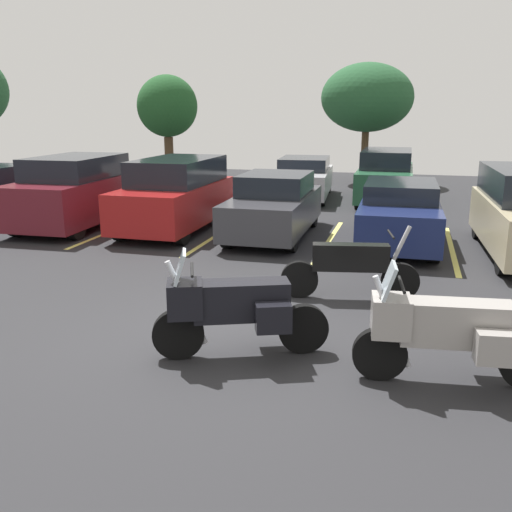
{
  "coord_description": "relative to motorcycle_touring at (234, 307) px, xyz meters",
  "views": [
    {
      "loc": [
        2.49,
        -7.13,
        3.14
      ],
      "look_at": [
        0.31,
        0.85,
        0.99
      ],
      "focal_mm": 39.78,
      "sensor_mm": 36.0,
      "label": 1
    }
  ],
  "objects": [
    {
      "name": "motorcycle_touring",
      "position": [
        0.0,
        0.0,
        0.0
      ],
      "size": [
        2.18,
        1.21,
        1.43
      ],
      "color": "black",
      "rests_on": "ground"
    },
    {
      "name": "car_far_silver",
      "position": [
        -1.63,
        13.54,
        0.05
      ],
      "size": [
        2.15,
        4.6,
        1.46
      ],
      "color": "#B7B7BC",
      "rests_on": "ground"
    },
    {
      "name": "car_navy",
      "position": [
        1.87,
        7.08,
        0.07
      ],
      "size": [
        1.85,
        4.49,
        1.48
      ],
      "color": "navy",
      "rests_on": "ground"
    },
    {
      "name": "parking_stripes",
      "position": [
        -2.62,
        6.92,
        -0.67
      ],
      "size": [
        17.27,
        4.89,
        0.01
      ],
      "color": "#EAE066",
      "rests_on": "ground"
    },
    {
      "name": "motorcycle_third",
      "position": [
        2.59,
        -0.09,
        0.0
      ],
      "size": [
        2.31,
        0.95,
        1.43
      ],
      "color": "black",
      "rests_on": "ground"
    },
    {
      "name": "ground",
      "position": [
        -0.41,
        0.58,
        -0.72
      ],
      "size": [
        44.0,
        44.0,
        0.1
      ],
      "primitive_type": "cube",
      "color": "#262628"
    },
    {
      "name": "car_red",
      "position": [
        -3.89,
        7.24,
        0.27
      ],
      "size": [
        1.87,
        4.37,
        1.87
      ],
      "color": "maroon",
      "rests_on": "ground"
    },
    {
      "name": "tree_far_left",
      "position": [
        -8.83,
        18.05,
        2.55
      ],
      "size": [
        2.73,
        2.73,
        4.64
      ],
      "color": "#4C3823",
      "rests_on": "ground"
    },
    {
      "name": "car_maroon",
      "position": [
        -6.7,
        6.94,
        0.28
      ],
      "size": [
        2.08,
        4.4,
        1.91
      ],
      "color": "maroon",
      "rests_on": "ground"
    },
    {
      "name": "car_far_green",
      "position": [
        1.23,
        13.47,
        0.22
      ],
      "size": [
        1.79,
        4.81,
        1.78
      ],
      "color": "#235638",
      "rests_on": "ground"
    },
    {
      "name": "tree_right",
      "position": [
        0.06,
        18.69,
        2.92
      ],
      "size": [
        3.88,
        3.88,
        5.03
      ],
      "color": "#4C3823",
      "rests_on": "ground"
    },
    {
      "name": "car_charcoal",
      "position": [
        -1.19,
        7.16,
        0.09
      ],
      "size": [
        1.82,
        4.35,
        1.57
      ],
      "color": "#38383D",
      "rests_on": "ground"
    },
    {
      "name": "motorcycle_second",
      "position": [
        1.21,
        2.73,
        -0.1
      ],
      "size": [
        2.31,
        0.71,
        1.28
      ],
      "color": "black",
      "rests_on": "ground"
    }
  ]
}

